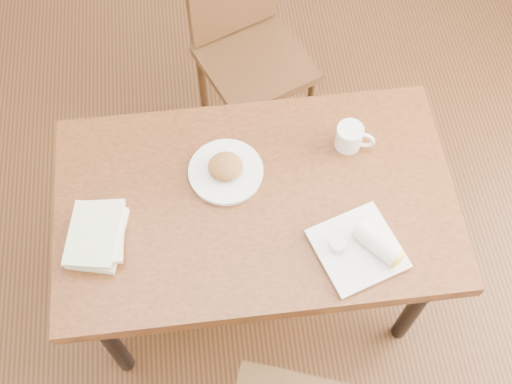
{
  "coord_description": "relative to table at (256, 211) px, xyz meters",
  "views": [
    {
      "loc": [
        -0.12,
        -0.97,
        2.6
      ],
      "look_at": [
        0.0,
        0.0,
        0.8
      ],
      "focal_mm": 45.0,
      "sensor_mm": 36.0,
      "label": 1
    }
  ],
  "objects": [
    {
      "name": "plate_scone",
      "position": [
        -0.09,
        0.11,
        0.11
      ],
      "size": [
        0.25,
        0.25,
        0.08
      ],
      "color": "white",
      "rests_on": "table"
    },
    {
      "name": "plate_burrito",
      "position": [
        0.31,
        -0.22,
        0.11
      ],
      "size": [
        0.31,
        0.31,
        0.08
      ],
      "color": "white",
      "rests_on": "table"
    },
    {
      "name": "ground",
      "position": [
        0.0,
        0.0,
        -0.67
      ],
      "size": [
        4.0,
        5.0,
        0.01
      ],
      "primitive_type": "cube",
      "color": "#472814",
      "rests_on": "ground"
    },
    {
      "name": "table",
      "position": [
        0.0,
        0.0,
        0.0
      ],
      "size": [
        1.31,
        0.78,
        0.75
      ],
      "color": "brown",
      "rests_on": "ground"
    },
    {
      "name": "chair_far",
      "position": [
        0.06,
        0.87,
        -0.12
      ],
      "size": [
        0.55,
        0.55,
        0.95
      ],
      "color": "#402712",
      "rests_on": "ground"
    },
    {
      "name": "book_stack",
      "position": [
        -0.51,
        -0.08,
        0.11
      ],
      "size": [
        0.2,
        0.25,
        0.06
      ],
      "color": "white",
      "rests_on": "table"
    },
    {
      "name": "room_walls",
      "position": [
        0.0,
        0.0,
        0.96
      ],
      "size": [
        4.02,
        5.02,
        2.8
      ],
      "color": "silver",
      "rests_on": "ground"
    },
    {
      "name": "coffee_mug",
      "position": [
        0.34,
        0.17,
        0.13
      ],
      "size": [
        0.13,
        0.09,
        0.09
      ],
      "color": "white",
      "rests_on": "table"
    }
  ]
}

